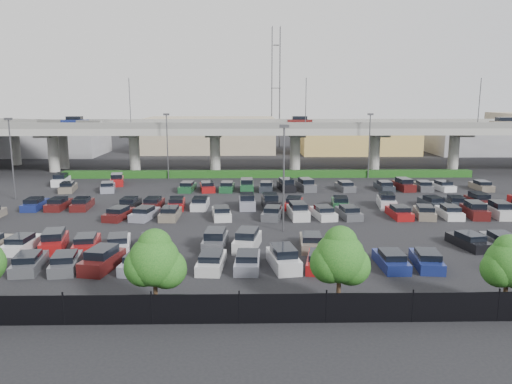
% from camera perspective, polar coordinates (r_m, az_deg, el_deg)
% --- Properties ---
extents(ground, '(280.00, 280.00, 0.00)m').
position_cam_1_polar(ground, '(56.40, 2.53, -2.34)').
color(ground, black).
extents(overpass, '(150.00, 13.00, 15.80)m').
position_cam_1_polar(overpass, '(87.08, 1.09, 6.96)').
color(overpass, '#9B9C93').
rests_on(overpass, ground).
extents(hedge, '(66.00, 1.60, 1.10)m').
position_cam_1_polar(hedge, '(80.83, 1.41, 2.08)').
color(hedge, '#113D12').
rests_on(hedge, ground).
extents(fence, '(70.00, 0.10, 2.00)m').
position_cam_1_polar(fence, '(29.56, 5.95, -13.07)').
color(fence, black).
rests_on(fence, ground).
extents(tree_row, '(65.07, 3.66, 5.94)m').
position_cam_1_polar(tree_row, '(30.08, 7.14, -7.32)').
color(tree_row, '#332316').
rests_on(tree_row, ground).
extents(parked_cars, '(63.16, 41.68, 1.67)m').
position_cam_1_polar(parked_cars, '(52.64, 3.04, -2.61)').
color(parked_cars, navy).
rests_on(parked_cars, ground).
extents(light_poles, '(66.90, 48.38, 10.30)m').
position_cam_1_polar(light_poles, '(57.19, -1.69, 4.19)').
color(light_poles, '#45454A').
rests_on(light_poles, ground).
extents(distant_buildings, '(138.00, 24.00, 9.00)m').
position_cam_1_polar(distant_buildings, '(118.05, 6.67, 6.34)').
color(distant_buildings, gray).
rests_on(distant_buildings, ground).
extents(comm_tower, '(2.40, 2.40, 30.00)m').
position_cam_1_polar(comm_tower, '(129.06, 2.28, 12.05)').
color(comm_tower, '#45454A').
rests_on(comm_tower, ground).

